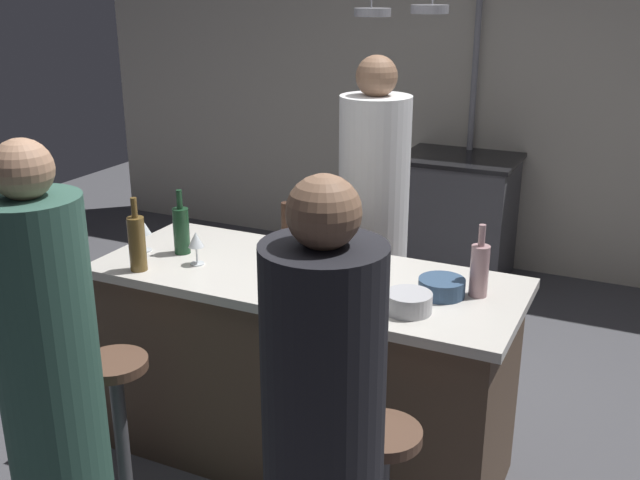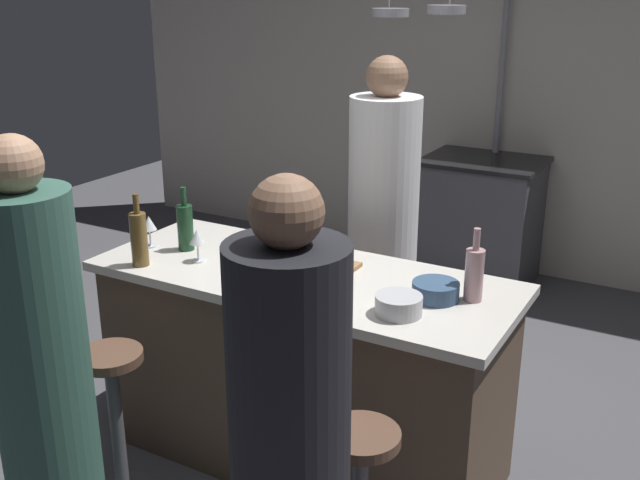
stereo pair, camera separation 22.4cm
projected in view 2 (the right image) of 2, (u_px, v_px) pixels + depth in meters
name	position (u px, v px, depth m)	size (l,w,h in m)	color
ground_plane	(304.00, 455.00, 3.41)	(9.00, 9.00, 0.00)	#4C4C51
back_wall	(506.00, 92.00, 5.32)	(6.40, 0.16, 2.60)	beige
kitchen_island	(303.00, 368.00, 3.26)	(1.80, 0.72, 0.90)	brown
stove_range	(480.00, 220.00, 5.28)	(0.80, 0.64, 0.89)	#47474C
chef	(382.00, 236.00, 3.88)	(0.36, 0.36, 1.72)	white
bar_stool_left	(116.00, 419.00, 3.02)	(0.28, 0.28, 0.68)	#4C4C51
guest_left	(42.00, 379.00, 2.59)	(0.34, 0.34, 1.61)	#33594C
guest_right	(290.00, 470.00, 2.11)	(0.34, 0.34, 1.61)	black
overhead_pot_rack	(466.00, 59.00, 4.62)	(0.56, 1.42, 2.17)	gray
cutting_board	(317.00, 266.00, 3.17)	(0.32, 0.22, 0.02)	#997047
pepper_mill	(290.00, 224.00, 3.40)	(0.05, 0.05, 0.21)	#382319
wine_bottle_amber	(139.00, 238.00, 3.16)	(0.07, 0.07, 0.32)	brown
wine_bottle_green	(185.00, 226.00, 3.35)	(0.07, 0.07, 0.29)	#193D23
wine_bottle_rose	(474.00, 273.00, 2.82)	(0.07, 0.07, 0.29)	#B78C8E
wine_glass_by_chef	(149.00, 225.00, 3.39)	(0.07, 0.07, 0.15)	silver
wine_glass_near_right_guest	(317.00, 275.00, 2.81)	(0.07, 0.07, 0.15)	silver
wine_glass_near_left_guest	(197.00, 238.00, 3.21)	(0.07, 0.07, 0.15)	silver
mixing_bowl_steel	(399.00, 305.00, 2.72)	(0.17, 0.17, 0.07)	#B7B7BC
mixing_bowl_blue	(436.00, 291.00, 2.85)	(0.18, 0.18, 0.07)	#334C6B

